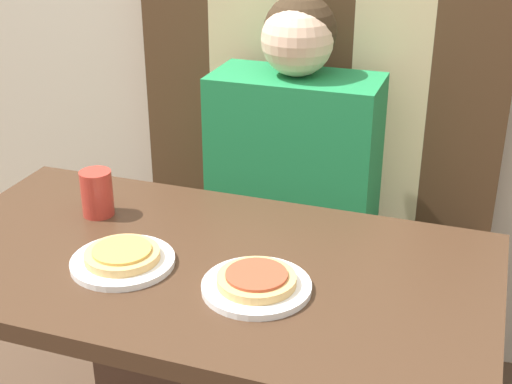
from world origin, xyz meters
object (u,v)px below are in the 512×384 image
plate_left (123,262)px  pizza_right (257,279)px  plate_right (257,287)px  person (295,134)px  drinking_cup (97,193)px  pizza_left (122,254)px

plate_left → pizza_right: bearing=-0.0°
plate_left → plate_right: 0.25m
person → drinking_cup: 0.57m
person → pizza_left: 0.68m
person → drinking_cup: bearing=-118.3°
pizza_right → drinking_cup: (-0.40, 0.16, 0.03)m
pizza_left → plate_left: bearing=90.0°
plate_right → drinking_cup: 0.43m
plate_left → plate_right: bearing=0.0°
plate_right → pizza_right: 0.02m
plate_left → drinking_cup: size_ratio=1.97×
person → plate_right: size_ratio=3.40×
plate_left → pizza_left: pizza_left is taller
person → pizza_right: 0.68m
plate_left → pizza_right: pizza_right is taller
plate_left → pizza_left: (0.00, -0.00, 0.02)m
plate_right → pizza_left: bearing=-180.0°
plate_right → pizza_right: bearing=-90.0°
person → plate_left: size_ratio=3.40×
pizza_right → plate_right: bearing=90.0°
pizza_left → drinking_cup: drinking_cup is taller
plate_right → person: bearing=100.7°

